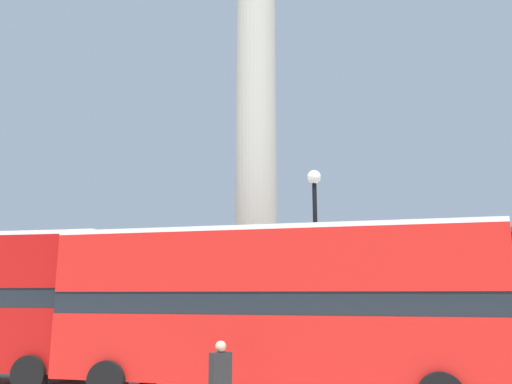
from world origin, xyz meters
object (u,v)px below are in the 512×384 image
equestrian_statue (58,318)px  pedestrian_near_lamp (220,380)px  monument_column (256,194)px  street_lamp (316,258)px  bus_a (272,303)px

equestrian_statue → pedestrian_near_lamp: bearing=-15.1°
monument_column → street_lamp: 5.49m
equestrian_statue → pedestrian_near_lamp: (12.42, -11.52, -0.56)m
monument_column → street_lamp: bearing=-51.2°
bus_a → pedestrian_near_lamp: size_ratio=6.64×
street_lamp → bus_a: bearing=-108.1°
monument_column → pedestrian_near_lamp: size_ratio=13.08×
bus_a → pedestrian_near_lamp: bus_a is taller
pedestrian_near_lamp → street_lamp: bearing=-155.7°
monument_column → bus_a: (2.12, -6.15, -4.20)m
monument_column → street_lamp: (2.94, -3.65, -2.86)m
street_lamp → pedestrian_near_lamp: size_ratio=3.83×
pedestrian_near_lamp → monument_column: bearing=-133.2°
bus_a → equestrian_statue: bearing=144.5°
monument_column → bus_a: size_ratio=1.97×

